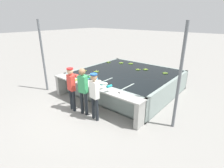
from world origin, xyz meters
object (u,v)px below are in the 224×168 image
at_px(banana_bunch_floating_1, 96,71).
at_px(knife_1, 120,93).
at_px(worker_0, 72,85).
at_px(banana_bunch_ledge_0, 76,80).
at_px(worker_2, 95,92).
at_px(banana_bunch_floating_2, 138,69).
at_px(banana_bunch_floating_3, 121,63).
at_px(worker_1, 84,87).
at_px(support_post_right, 179,79).
at_px(banana_bunch_floating_4, 131,64).
at_px(banana_bunch_floating_6, 84,71).
at_px(banana_bunch_floating_0, 146,69).
at_px(knife_0, 71,78).
at_px(banana_bunch_floating_7, 109,62).
at_px(banana_bunch_floating_5, 165,73).
at_px(support_post_left, 43,57).

relative_size(banana_bunch_floating_1, knife_1, 0.90).
height_order(worker_0, banana_bunch_ledge_0, worker_0).
relative_size(worker_2, banana_bunch_ledge_0, 5.88).
relative_size(banana_bunch_floating_2, banana_bunch_floating_3, 0.99).
bearing_deg(banana_bunch_floating_1, worker_1, -57.18).
height_order(worker_0, support_post_right, support_post_right).
bearing_deg(banana_bunch_floating_3, worker_0, -79.39).
distance_m(banana_bunch_floating_4, banana_bunch_floating_6, 2.71).
relative_size(banana_bunch_floating_0, banana_bunch_floating_3, 1.00).
xyz_separation_m(worker_2, knife_1, (0.58, 0.55, -0.07)).
relative_size(worker_0, knife_0, 4.88).
relative_size(banana_bunch_floating_3, banana_bunch_floating_7, 1.07).
bearing_deg(banana_bunch_ledge_0, knife_1, 1.85).
distance_m(worker_2, support_post_right, 2.60).
bearing_deg(worker_2, banana_bunch_floating_4, 108.20).
relative_size(banana_bunch_floating_4, banana_bunch_floating_5, 1.00).
distance_m(worker_0, support_post_right, 3.60).
bearing_deg(support_post_left, banana_bunch_ledge_0, 3.43).
height_order(banana_bunch_floating_3, banana_bunch_floating_6, same).
bearing_deg(banana_bunch_ledge_0, worker_2, -16.97).
height_order(worker_2, banana_bunch_floating_1, worker_2).
bearing_deg(banana_bunch_floating_1, support_post_right, -8.94).
distance_m(banana_bunch_ledge_0, knife_0, 0.34).
bearing_deg(banana_bunch_floating_0, banana_bunch_ledge_0, -114.35).
relative_size(worker_2, knife_0, 4.88).
bearing_deg(banana_bunch_floating_4, banana_bunch_floating_6, -110.16).
distance_m(banana_bunch_floating_3, support_post_right, 4.88).
distance_m(banana_bunch_floating_0, knife_1, 3.14).
bearing_deg(knife_0, banana_bunch_ledge_0, -9.99).
bearing_deg(banana_bunch_floating_5, knife_1, -94.34).
bearing_deg(banana_bunch_floating_7, banana_bunch_floating_3, 23.34).
xyz_separation_m(worker_1, banana_bunch_floating_0, (0.39, 3.59, -0.10)).
relative_size(banana_bunch_floating_1, banana_bunch_floating_3, 0.93).
bearing_deg(worker_0, knife_1, 20.17).
distance_m(banana_bunch_floating_1, banana_bunch_floating_3, 2.03).
bearing_deg(banana_bunch_floating_2, support_post_right, -38.69).
distance_m(banana_bunch_floating_0, banana_bunch_floating_2, 0.37).
bearing_deg(banana_bunch_floating_1, banana_bunch_floating_7, 113.28).
distance_m(worker_2, banana_bunch_floating_6, 2.76).
xyz_separation_m(worker_1, support_post_left, (-3.06, 0.35, 0.58)).
distance_m(banana_bunch_floating_6, knife_1, 3.03).
height_order(banana_bunch_floating_3, knife_1, banana_bunch_floating_3).
relative_size(worker_1, banana_bunch_floating_3, 6.06).
bearing_deg(worker_0, banana_bunch_floating_3, 100.61).
bearing_deg(knife_0, banana_bunch_floating_4, 81.04).
bearing_deg(banana_bunch_ledge_0, support_post_right, 11.26).
height_order(banana_bunch_floating_4, support_post_left, support_post_left).
distance_m(worker_0, worker_1, 0.55).
distance_m(banana_bunch_floating_7, knife_0, 3.11).
height_order(banana_bunch_floating_1, support_post_right, support_post_right).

